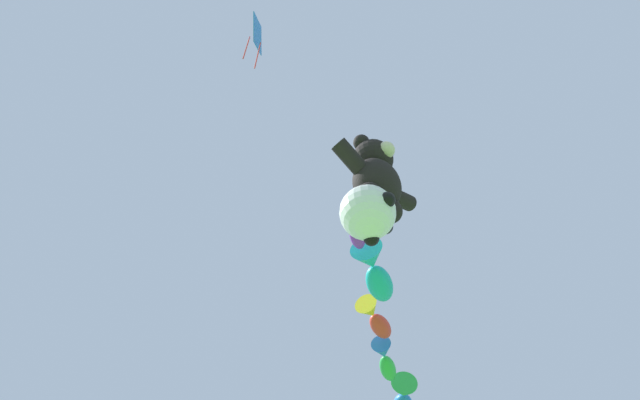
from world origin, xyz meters
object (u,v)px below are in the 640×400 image
object	(u,v)px
fish_kite_violet	(355,226)
fish_kite_teal	(375,271)
soccer_ball_kite	(368,213)
diamond_kite	(257,37)
fish_kite_emerald	(385,360)
fish_kite_cobalt	(403,398)
teddy_bear_kite	(376,176)
fish_kite_crimson	(375,318)

from	to	relation	value
fish_kite_violet	fish_kite_teal	size ratio (longest dim) A/B	0.62
soccer_ball_kite	diamond_kite	distance (m)	6.75
soccer_ball_kite	diamond_kite	bearing A→B (deg)	164.22
diamond_kite	fish_kite_violet	bearing A→B (deg)	15.54
fish_kite_emerald	fish_kite_cobalt	world-z (taller)	fish_kite_cobalt
fish_kite_emerald	diamond_kite	size ratio (longest dim) A/B	0.76
fish_kite_violet	diamond_kite	distance (m)	5.85
soccer_ball_kite	fish_kite_violet	size ratio (longest dim) A/B	0.78
diamond_kite	fish_kite_teal	bearing A→B (deg)	18.72
teddy_bear_kite	fish_kite_emerald	xyz separation A→B (m)	(7.51, 6.24, 2.34)
fish_kite_violet	fish_kite_crimson	distance (m)	4.72
diamond_kite	soccer_ball_kite	bearing A→B (deg)	-15.78
teddy_bear_kite	fish_kite_teal	world-z (taller)	fish_kite_teal
soccer_ball_kite	fish_kite_cobalt	xyz separation A→B (m)	(10.44, 7.52, 4.02)
fish_kite_crimson	diamond_kite	distance (m)	9.96
teddy_bear_kite	fish_kite_cobalt	xyz separation A→B (m)	(10.12, 7.61, 2.52)
fish_kite_violet	fish_kite_teal	xyz separation A→B (m)	(1.84, 0.93, 0.17)
fish_kite_crimson	fish_kite_emerald	xyz separation A→B (m)	(1.86, 1.23, -0.11)
teddy_bear_kite	diamond_kite	world-z (taller)	diamond_kite
soccer_ball_kite	fish_kite_teal	xyz separation A→B (m)	(3.99, 3.13, 3.55)
diamond_kite	fish_kite_cobalt	bearing A→B (deg)	26.79
fish_kite_cobalt	fish_kite_emerald	bearing A→B (deg)	-152.21
fish_kite_teal	fish_kite_cobalt	distance (m)	7.82
fish_kite_emerald	diamond_kite	distance (m)	12.15
fish_kite_crimson	fish_kite_emerald	world-z (taller)	fish_kite_crimson
fish_kite_crimson	diamond_kite	size ratio (longest dim) A/B	0.70
fish_kite_emerald	fish_kite_teal	bearing A→B (deg)	-141.83
fish_kite_violet	fish_kite_cobalt	world-z (taller)	fish_kite_cobalt
fish_kite_teal	diamond_kite	world-z (taller)	diamond_kite
fish_kite_violet	teddy_bear_kite	bearing A→B (deg)	-128.63
fish_kite_violet	soccer_ball_kite	bearing A→B (deg)	-134.33
soccer_ball_kite	fish_kite_emerald	bearing A→B (deg)	38.15
teddy_bear_kite	fish_kite_violet	size ratio (longest dim) A/B	1.61
fish_kite_violet	fish_kite_emerald	xyz separation A→B (m)	(5.68, 3.95, 0.46)
teddy_bear_kite	diamond_kite	bearing A→B (deg)	164.26
teddy_bear_kite	fish_kite_emerald	size ratio (longest dim) A/B	1.11
fish_kite_crimson	fish_kite_cobalt	xyz separation A→B (m)	(4.47, 2.61, 0.07)
soccer_ball_kite	fish_kite_teal	world-z (taller)	fish_kite_teal
fish_kite_crimson	diamond_kite	world-z (taller)	diamond_kite
fish_kite_violet	fish_kite_crimson	bearing A→B (deg)	35.37
fish_kite_cobalt	diamond_kite	world-z (taller)	diamond_kite
teddy_bear_kite	diamond_kite	size ratio (longest dim) A/B	0.84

